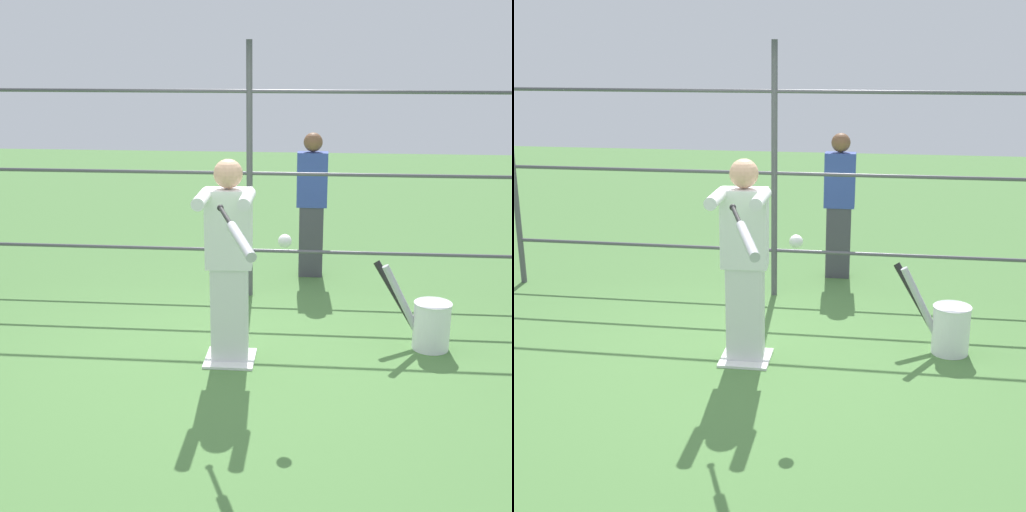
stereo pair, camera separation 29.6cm
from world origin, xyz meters
TOP-DOWN VIEW (x-y plane):
  - ground_plane at (0.00, 0.00)m, footprint 24.00×24.00m
  - home_plate at (0.00, 0.00)m, footprint 0.40×0.40m
  - fence_backstop at (0.00, -1.60)m, footprint 5.54×0.06m
  - batter at (0.00, 0.02)m, footprint 0.42×0.56m
  - baseball_bat_swinging at (-0.19, 0.95)m, footprint 0.36×0.87m
  - softball_in_flight at (-0.46, 0.52)m, footprint 0.10×0.10m
  - bat_bucket at (-1.62, -0.39)m, footprint 0.65×0.46m
  - bystander_behind_fence at (-0.61, -2.31)m, footprint 0.33×0.20m

SIDE VIEW (x-z plane):
  - ground_plane at x=0.00m, z-range 0.00..0.00m
  - home_plate at x=0.00m, z-range 0.00..0.02m
  - bat_bucket at x=-1.62m, z-range -0.14..0.59m
  - bystander_behind_fence at x=-0.61m, z-range 0.03..1.61m
  - batter at x=0.00m, z-range 0.07..1.71m
  - softball_in_flight at x=-0.46m, z-range 1.10..1.20m
  - fence_backstop at x=0.00m, z-range 0.00..2.52m
  - baseball_bat_swinging at x=-0.19m, z-range 1.21..1.38m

